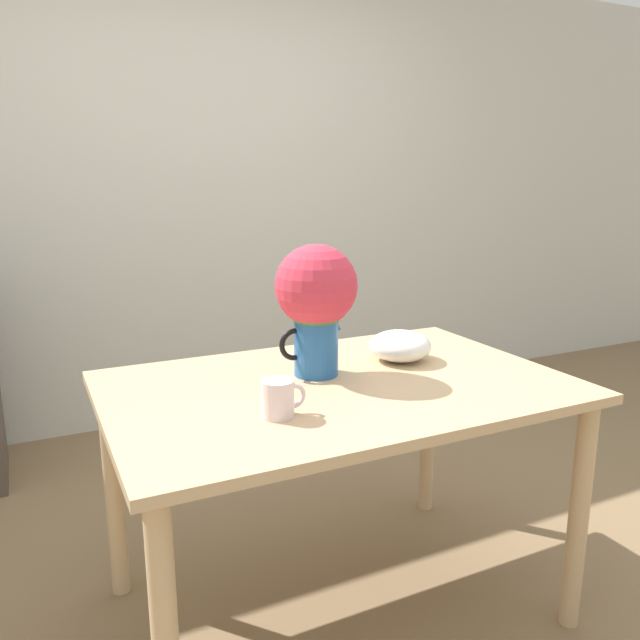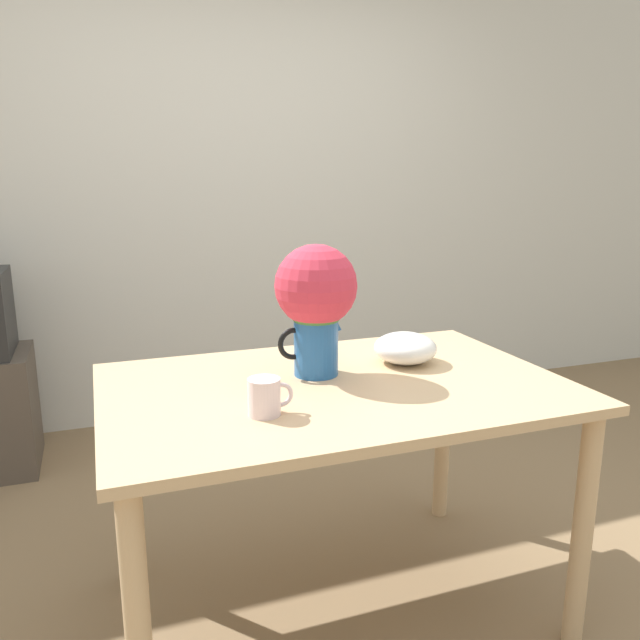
% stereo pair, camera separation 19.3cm
% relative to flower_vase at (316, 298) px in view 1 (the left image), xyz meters
% --- Properties ---
extents(ground_plane, '(12.00, 12.00, 0.00)m').
position_rel_flower_vase_xyz_m(ground_plane, '(0.15, -0.03, -1.03)').
color(ground_plane, '#7F6647').
extents(wall_back, '(8.00, 0.05, 2.60)m').
position_rel_flower_vase_xyz_m(wall_back, '(0.15, 1.81, 0.27)').
color(wall_back, silver).
rests_on(wall_back, ground_plane).
extents(table, '(1.38, 0.91, 0.78)m').
position_rel_flower_vase_xyz_m(table, '(0.03, -0.10, -0.35)').
color(table, tan).
rests_on(table, ground_plane).
extents(flower_vase, '(0.26, 0.26, 0.41)m').
position_rel_flower_vase_xyz_m(flower_vase, '(0.00, 0.00, 0.00)').
color(flower_vase, '#235B9E').
rests_on(flower_vase, table).
extents(coffee_mug, '(0.12, 0.09, 0.10)m').
position_rel_flower_vase_xyz_m(coffee_mug, '(-0.24, -0.28, -0.20)').
color(coffee_mug, silver).
rests_on(coffee_mug, table).
extents(white_bowl, '(0.21, 0.21, 0.10)m').
position_rel_flower_vase_xyz_m(white_bowl, '(0.32, 0.02, -0.19)').
color(white_bowl, white).
rests_on(white_bowl, table).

